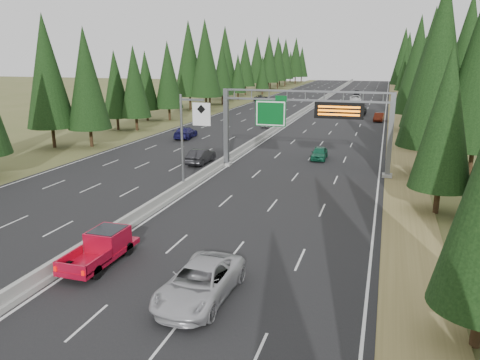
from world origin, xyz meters
name	(u,v)px	position (x,y,z in m)	size (l,w,h in m)	color
road	(301,115)	(0.00, 80.00, 0.04)	(32.00, 260.00, 0.08)	black
shoulder_right	(398,118)	(17.80, 80.00, 0.03)	(3.60, 260.00, 0.06)	olive
shoulder_left	(214,111)	(-17.80, 80.00, 0.03)	(3.60, 260.00, 0.06)	#505728
median_barrier	(301,113)	(0.00, 80.00, 0.41)	(0.70, 260.00, 0.85)	gray
sign_gantry	(311,119)	(8.92, 34.88, 5.27)	(16.75, 0.98, 7.80)	slate
hov_sign_pole	(188,137)	(0.58, 24.97, 4.72)	(2.80, 0.50, 8.00)	slate
tree_row_right	(429,68)	(21.85, 75.26, 9.07)	(11.86, 245.51, 18.69)	black
tree_row_left	(181,65)	(-22.04, 73.76, 9.21)	(11.53, 241.42, 18.33)	black
silver_minivan	(200,282)	(8.08, 8.79, 0.91)	(2.76, 5.99, 1.66)	#B5B4B9
red_pickup	(104,245)	(1.50, 11.09, 1.03)	(1.88, 5.27, 1.72)	black
car_ahead_green	(319,153)	(9.05, 40.86, 0.76)	(1.60, 3.98, 1.36)	#155B3F
car_ahead_dkred	(379,117)	(14.50, 74.40, 0.80)	(1.52, 4.35, 1.43)	#55180C
car_ahead_dkgrey	(360,111)	(10.78, 82.62, 0.88)	(2.23, 5.49, 1.59)	black
car_ahead_white	(355,99)	(8.22, 107.84, 0.88)	(2.66, 5.76, 1.60)	silver
car_ahead_far	(357,92)	(6.97, 131.48, 0.74)	(1.57, 3.89, 1.33)	black
car_onc_near	(201,156)	(-2.52, 35.11, 0.85)	(1.64, 4.69, 1.54)	black
car_onc_blue	(186,133)	(-10.35, 48.87, 0.85)	(2.16, 5.32, 1.55)	#18164D
car_onc_white	(268,123)	(-2.08, 62.36, 0.73)	(1.54, 3.83, 1.31)	silver
car_onc_far	(261,98)	(-14.50, 104.34, 0.81)	(2.43, 5.27, 1.46)	black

